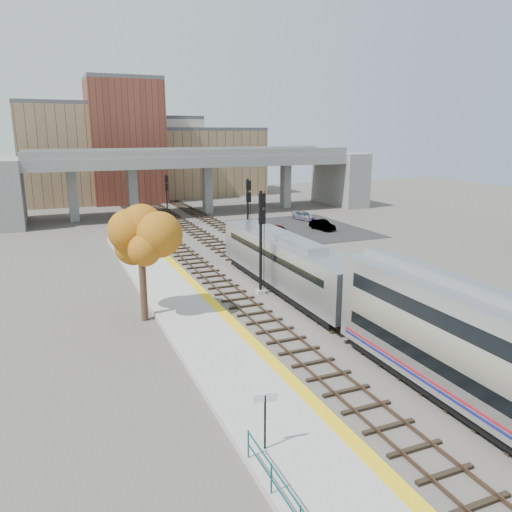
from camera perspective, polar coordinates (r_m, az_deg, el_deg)
name	(u,v)px	position (r m, az deg, el deg)	size (l,w,h in m)	color
ground	(313,319)	(32.89, 6.57, -7.15)	(160.00, 160.00, 0.00)	#47423D
platform	(206,333)	(30.15, -5.68, -8.78)	(4.50, 60.00, 0.35)	#9E9E99
yellow_strip	(236,326)	(30.64, -2.26, -7.97)	(0.70, 60.00, 0.01)	yellow
tracks	(253,269)	(43.95, -0.33, -1.49)	(10.70, 95.00, 0.25)	black
overpass	(194,174)	(74.66, -7.16, 9.28)	(54.00, 12.00, 9.50)	slate
buildings_far	(141,154)	(94.74, -13.01, 11.27)	(43.00, 21.00, 20.60)	#937755
parking_lot	(302,228)	(63.09, 5.27, 3.17)	(14.00, 18.00, 0.04)	black
locomotive	(286,262)	(37.75, 3.50, -0.66)	(3.02, 19.05, 4.10)	#A8AAB2
signal_mast_near	(261,242)	(36.49, 0.58, 1.56)	(0.60, 0.64, 7.73)	#9E9E99
signal_mast_mid	(248,216)	(49.65, -0.92, 4.62)	(0.60, 0.64, 7.38)	#9E9E99
signal_mast_far	(167,201)	(65.19, -10.13, 6.17)	(0.60, 0.64, 6.58)	#9E9E99
station_sign	(265,409)	(19.04, 1.04, -17.12)	(0.90, 0.19, 2.27)	black
tree	(141,242)	(31.82, -13.04, 1.61)	(3.60, 3.60, 6.99)	#382619
car_a	(279,231)	(58.02, 2.61, 2.93)	(1.52, 3.78, 1.29)	#99999E
car_b	(322,225)	(62.13, 7.58, 3.54)	(1.31, 3.77, 1.24)	#99999E
car_c	(304,216)	(69.10, 5.47, 4.60)	(1.56, 3.84, 1.11)	#99999E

